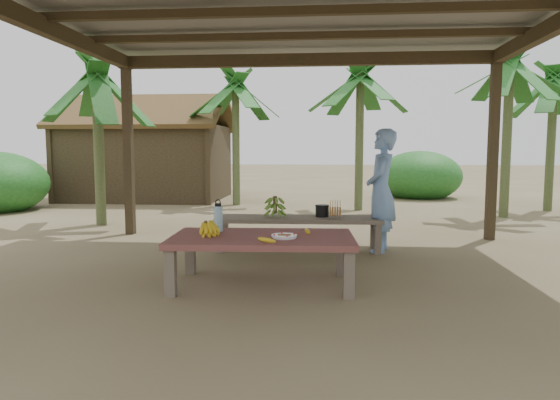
# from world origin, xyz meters

# --- Properties ---
(ground) EXTENTS (80.00, 80.00, 0.00)m
(ground) POSITION_xyz_m (0.00, 0.00, 0.00)
(ground) COLOR brown
(ground) RESTS_ON ground
(pavilion) EXTENTS (6.60, 5.60, 2.95)m
(pavilion) POSITION_xyz_m (-0.01, -0.01, 2.78)
(pavilion) COLOR black
(pavilion) RESTS_ON ground
(work_table) EXTENTS (1.84, 1.08, 0.50)m
(work_table) POSITION_xyz_m (-0.31, -0.55, 0.43)
(work_table) COLOR brown
(work_table) RESTS_ON ground
(bench) EXTENTS (2.22, 0.67, 0.45)m
(bench) POSITION_xyz_m (-0.04, 1.22, 0.39)
(bench) COLOR brown
(bench) RESTS_ON ground
(ripe_banana_bunch) EXTENTS (0.32, 0.29, 0.16)m
(ripe_banana_bunch) POSITION_xyz_m (-0.88, -0.58, 0.58)
(ripe_banana_bunch) COLOR yellow
(ripe_banana_bunch) RESTS_ON work_table
(plate) EXTENTS (0.25, 0.25, 0.04)m
(plate) POSITION_xyz_m (-0.09, -0.66, 0.52)
(plate) COLOR white
(plate) RESTS_ON work_table
(loose_banana_front) EXTENTS (0.18, 0.06, 0.04)m
(loose_banana_front) POSITION_xyz_m (-0.23, -0.90, 0.52)
(loose_banana_front) COLOR yellow
(loose_banana_front) RESTS_ON work_table
(loose_banana_side) EXTENTS (0.09, 0.15, 0.04)m
(loose_banana_side) POSITION_xyz_m (0.13, -0.36, 0.52)
(loose_banana_side) COLOR yellow
(loose_banana_side) RESTS_ON work_table
(water_flask) EXTENTS (0.09, 0.09, 0.34)m
(water_flask) POSITION_xyz_m (-0.81, -0.31, 0.64)
(water_flask) COLOR #3F94C5
(water_flask) RESTS_ON work_table
(green_banana_stalk) EXTENTS (0.27, 0.27, 0.30)m
(green_banana_stalk) POSITION_xyz_m (-0.36, 1.21, 0.60)
(green_banana_stalk) COLOR #598C2D
(green_banana_stalk) RESTS_ON bench
(cooking_pot) EXTENTS (0.18, 0.18, 0.15)m
(cooking_pot) POSITION_xyz_m (0.27, 1.29, 0.53)
(cooking_pot) COLOR black
(cooking_pot) RESTS_ON bench
(skewer_rack) EXTENTS (0.18, 0.09, 0.24)m
(skewer_rack) POSITION_xyz_m (0.44, 1.18, 0.57)
(skewer_rack) COLOR #A57F47
(skewer_rack) RESTS_ON bench
(woman) EXTENTS (0.49, 0.65, 1.63)m
(woman) POSITION_xyz_m (1.05, 1.24, 0.81)
(woman) COLOR #6A8EC8
(woman) RESTS_ON ground
(hut) EXTENTS (4.40, 3.43, 2.85)m
(hut) POSITION_xyz_m (-4.50, 8.00, 1.10)
(hut) COLOR black
(hut) RESTS_ON ground
(banana_plant_ne) EXTENTS (1.80, 1.80, 3.27)m
(banana_plant_ne) POSITION_xyz_m (3.89, 4.85, 2.78)
(banana_plant_ne) COLOR #596638
(banana_plant_ne) RESTS_ON ground
(banana_plant_n) EXTENTS (1.80, 1.80, 3.21)m
(banana_plant_n) POSITION_xyz_m (1.08, 5.82, 2.71)
(banana_plant_n) COLOR #596638
(banana_plant_n) RESTS_ON ground
(banana_plant_nw) EXTENTS (1.80, 1.80, 3.16)m
(banana_plant_nw) POSITION_xyz_m (-1.84, 6.63, 2.67)
(banana_plant_nw) COLOR #596638
(banana_plant_nw) RESTS_ON ground
(banana_plant_w) EXTENTS (1.80, 1.80, 2.87)m
(banana_plant_w) POSITION_xyz_m (-3.70, 3.20, 2.39)
(banana_plant_w) COLOR #596638
(banana_plant_w) RESTS_ON ground
(banana_plant_far) EXTENTS (1.80, 1.80, 3.10)m
(banana_plant_far) POSITION_xyz_m (5.25, 6.04, 2.61)
(banana_plant_far) COLOR #596638
(banana_plant_far) RESTS_ON ground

